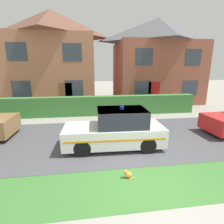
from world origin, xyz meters
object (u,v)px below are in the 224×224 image
Objects in this scene: cat at (128,174)px; house_right at (156,61)px; wheelie_bin at (157,103)px; house_left at (53,57)px; police_car at (116,130)px.

house_right is at bearing -125.39° from cat.
house_right reaches higher than wheelie_bin.
house_left reaches higher than wheelie_bin.
police_car reaches higher than wheelie_bin.
police_car is 0.50× the size of house_left.
police_car is 2.25m from cat.
cat is 0.04× the size of house_right.
house_left is at bearing -83.06° from cat.
house_left reaches higher than cat.
cat is 9.09m from wheelie_bin.
wheelie_bin is at bearing -29.09° from house_left.
cat is (0.02, -2.16, -0.64)m from police_car.
wheelie_bin is at bearing -123.17° from police_car.
house_right is 7.04× the size of wheelie_bin.
house_right reaches higher than police_car.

